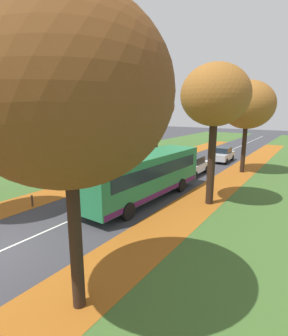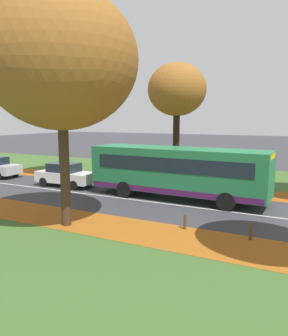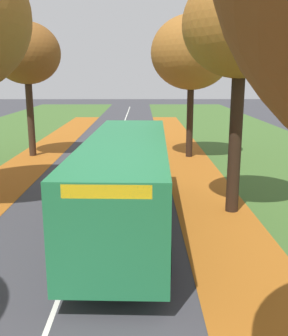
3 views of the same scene
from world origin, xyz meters
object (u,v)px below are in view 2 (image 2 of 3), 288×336
object	(u,v)px
bollard_fourth	(251,231)
car_white_lead	(65,175)
bollard_fifth	(185,222)
bus	(177,170)
tree_right_mid	(59,99)
tree_right_near	(177,90)
tree_left_near	(61,60)

from	to	relation	value
bollard_fourth	car_white_lead	distance (m)	14.00
bollard_fifth	bus	world-z (taller)	bus
tree_right_mid	bollard_fourth	size ratio (longest dim) A/B	11.90
bollard_fourth	bus	xyz separation A→B (m)	(4.97, 4.94, 1.35)
bollard_fifth	car_white_lead	distance (m)	11.50
tree_right_near	bollard_fifth	bearing A→B (deg)	-156.39
bollard_fifth	car_white_lead	size ratio (longest dim) A/B	0.15
tree_right_mid	tree_left_near	bearing A→B (deg)	-138.46
tree_right_near	bus	world-z (taller)	tree_right_near
tree_right_near	car_white_lead	bearing A→B (deg)	121.07
tree_right_near	bollard_fifth	size ratio (longest dim) A/B	13.45
bollard_fourth	car_white_lead	size ratio (longest dim) A/B	0.17
tree_right_near	bollard_fourth	size ratio (longest dim) A/B	11.95
tree_right_mid	bollard_fourth	world-z (taller)	tree_right_mid
tree_left_near	tree_right_mid	xyz separation A→B (m)	(10.15, 8.99, -0.80)
tree_left_near	bollard_fifth	bearing A→B (deg)	-69.63
tree_left_near	bollard_fourth	world-z (taller)	tree_left_near
bus	tree_right_mid	bearing A→B (deg)	73.52
tree_right_mid	car_white_lead	distance (m)	7.31
tree_right_near	tree_right_mid	xyz separation A→B (m)	(-0.43, 10.02, -0.35)
tree_right_mid	bus	bearing A→B (deg)	-106.48
bollard_fifth	car_white_lead	bearing A→B (deg)	65.37
tree_right_mid	bollard_fifth	distance (m)	17.22
tree_left_near	tree_right_near	distance (m)	10.64
bus	tree_left_near	bearing A→B (deg)	158.80
tree_left_near	bollard_fifth	distance (m)	8.47
tree_right_mid	bollard_fifth	size ratio (longest dim) A/B	13.40
tree_right_mid	car_white_lead	size ratio (longest dim) A/B	1.99
tree_right_mid	bollard_fifth	bearing A→B (deg)	-121.07
tree_right_near	bollard_fourth	distance (m)	12.61
tree_right_near	bus	distance (m)	6.40
tree_right_near	car_white_lead	distance (m)	9.62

